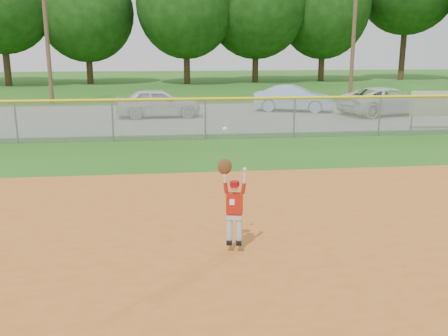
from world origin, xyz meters
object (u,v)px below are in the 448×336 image
at_px(car_white_b, 386,101).
at_px(ballplayer, 233,202).
at_px(car_blue, 294,98).
at_px(sponsor_sign, 433,105).
at_px(car_white_a, 159,103).

bearing_deg(car_white_b, ballplayer, 131.49).
relative_size(car_blue, car_white_b, 0.83).
height_order(sponsor_sign, ballplayer, ballplayer).
bearing_deg(car_blue, car_white_b, -93.49).
height_order(car_blue, car_white_b, car_white_b).
xyz_separation_m(car_blue, sponsor_sign, (4.09, -6.42, 0.37)).
distance_m(sponsor_sign, ballplayer, 14.80).
xyz_separation_m(car_blue, ballplayer, (-5.56, -17.65, 0.20)).
bearing_deg(car_white_b, car_blue, 50.50).
height_order(car_blue, sponsor_sign, sponsor_sign).
relative_size(car_white_a, car_blue, 1.00).
xyz_separation_m(car_white_a, sponsor_sign, (11.04, -5.01, 0.35)).
bearing_deg(ballplayer, car_blue, 72.53).
relative_size(car_white_a, ballplayer, 2.03).
bearing_deg(car_white_b, car_white_a, 71.35).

